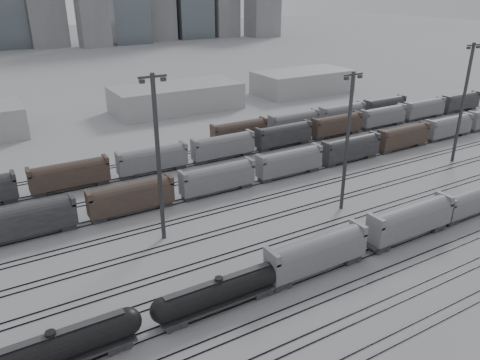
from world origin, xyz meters
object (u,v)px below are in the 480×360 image
hopper_car_c (472,201)px  light_mast_c (347,140)px  hopper_car_b (410,219)px  hopper_car_a (317,252)px  tank_car_a (53,349)px  tank_car_b (219,292)px

hopper_car_c → light_mast_c: size_ratio=0.55×
hopper_car_b → light_mast_c: 16.67m
hopper_car_a → hopper_car_b: (18.59, 0.00, 0.10)m
hopper_car_a → light_mast_c: bearing=38.8°
tank_car_a → hopper_car_c: size_ratio=1.40×
hopper_car_c → light_mast_c: 24.06m
tank_car_a → hopper_car_a: bearing=-0.0°
tank_car_b → hopper_car_a: bearing=-0.0°
hopper_car_b → hopper_car_c: (15.51, -0.00, -0.59)m
hopper_car_c → light_mast_c: light_mast_c is taller
tank_car_a → hopper_car_a: 34.67m
hopper_car_c → tank_car_a: bearing=180.0°
tank_car_a → hopper_car_c: bearing=-0.0°
tank_car_a → tank_car_b: 19.40m
hopper_car_b → hopper_car_c: 15.52m
hopper_car_b → light_mast_c: bearing=96.6°
tank_car_a → hopper_car_c: (68.76, -0.00, 0.28)m
hopper_car_a → hopper_car_b: 18.59m
hopper_car_b → light_mast_c: light_mast_c is taller
hopper_car_c → light_mast_c: (-17.10, 13.68, 9.97)m
tank_car_a → light_mast_c: 54.42m
tank_car_a → hopper_car_a: (34.67, -0.00, 0.76)m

